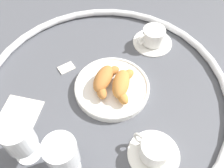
% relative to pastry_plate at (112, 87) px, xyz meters
% --- Properties ---
extents(ground_plane, '(2.20, 2.20, 0.00)m').
position_rel_pastry_plate_xyz_m(ground_plane, '(0.02, -0.01, -0.01)').
color(ground_plane, '#4C4F56').
extents(table_chrome_rim, '(0.75, 0.75, 0.02)m').
position_rel_pastry_plate_xyz_m(table_chrome_rim, '(0.02, -0.01, -0.00)').
color(table_chrome_rim, silver).
rests_on(table_chrome_rim, ground_plane).
extents(pastry_plate, '(0.23, 0.23, 0.02)m').
position_rel_pastry_plate_xyz_m(pastry_plate, '(0.00, 0.00, 0.00)').
color(pastry_plate, white).
rests_on(pastry_plate, ground_plane).
extents(croissant_large, '(0.13, 0.09, 0.04)m').
position_rel_pastry_plate_xyz_m(croissant_large, '(0.01, -0.02, 0.03)').
color(croissant_large, '#AD6B33').
rests_on(croissant_large, pastry_plate).
extents(croissant_small, '(0.12, 0.10, 0.04)m').
position_rel_pastry_plate_xyz_m(croissant_small, '(-0.01, 0.03, 0.03)').
color(croissant_small, '#BC7A38').
rests_on(croissant_small, pastry_plate).
extents(coffee_cup_near, '(0.14, 0.14, 0.06)m').
position_rel_pastry_plate_xyz_m(coffee_cup_near, '(-0.24, -0.01, 0.01)').
color(coffee_cup_near, white).
rests_on(coffee_cup_near, ground_plane).
extents(coffee_cup_far, '(0.14, 0.14, 0.06)m').
position_rel_pastry_plate_xyz_m(coffee_cup_far, '(0.10, 0.21, 0.01)').
color(coffee_cup_far, white).
rests_on(coffee_cup_far, ground_plane).
extents(juice_glass_left, '(0.08, 0.08, 0.14)m').
position_rel_pastry_plate_xyz_m(juice_glass_left, '(0.26, 0.06, 0.08)').
color(juice_glass_left, white).
rests_on(juice_glass_left, ground_plane).
extents(juice_glass_right, '(0.08, 0.08, 0.14)m').
position_rel_pastry_plate_xyz_m(juice_glass_right, '(0.29, -0.05, 0.08)').
color(juice_glass_right, white).
rests_on(juice_glass_right, ground_plane).
extents(sugar_packet, '(0.06, 0.05, 0.01)m').
position_rel_pastry_plate_xyz_m(sugar_packet, '(0.02, -0.17, -0.01)').
color(sugar_packet, white).
rests_on(sugar_packet, ground_plane).
extents(folded_napkin, '(0.15, 0.15, 0.01)m').
position_rel_pastry_plate_xyz_m(folded_napkin, '(0.23, -0.16, -0.01)').
color(folded_napkin, silver).
rests_on(folded_napkin, ground_plane).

